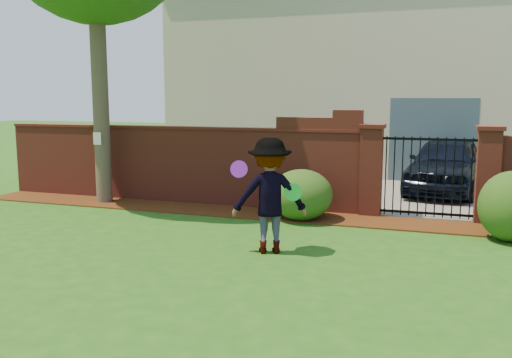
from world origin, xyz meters
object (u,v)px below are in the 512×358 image
(car, at_px, (445,166))
(frisbee_purple, at_px, (239,169))
(man, at_px, (269,196))
(frisbee_green, at_px, (293,192))

(car, distance_m, frisbee_purple, 7.34)
(man, height_order, frisbee_green, man)
(man, relative_size, frisbee_purple, 6.71)
(frisbee_purple, relative_size, frisbee_green, 0.98)
(car, bearing_deg, frisbee_purple, -106.39)
(frisbee_green, bearing_deg, man, -177.37)
(man, distance_m, frisbee_purple, 0.63)
(man, bearing_deg, car, -132.98)
(man, distance_m, frisbee_green, 0.38)
(car, xyz_separation_m, frisbee_purple, (-3.05, -6.65, 0.61))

